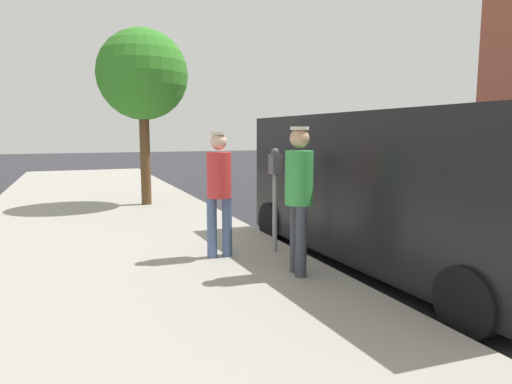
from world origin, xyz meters
name	(u,v)px	position (x,y,z in m)	size (l,w,h in m)	color
ground_plane	(322,239)	(0.00, 0.00, 0.00)	(80.00, 80.00, 0.00)	#2D2D33
sidewalk_slab	(118,256)	(3.50, 0.00, 0.07)	(5.00, 32.00, 0.15)	#9E998E
parking_meter_near	(275,182)	(1.35, 0.90, 1.18)	(0.14, 0.18, 1.52)	gray
pedestrian_in_red	(219,186)	(2.19, 0.87, 1.16)	(0.36, 0.34, 1.76)	#4C608C
pedestrian_in_green	(299,190)	(1.54, 1.99, 1.20)	(0.34, 0.36, 1.81)	#383D47
parked_van	(399,186)	(-0.15, 1.78, 1.15)	(2.27, 5.26, 2.15)	black
street_tree	(143,76)	(2.41, -4.33, 3.25)	(2.15, 2.15, 4.20)	brown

